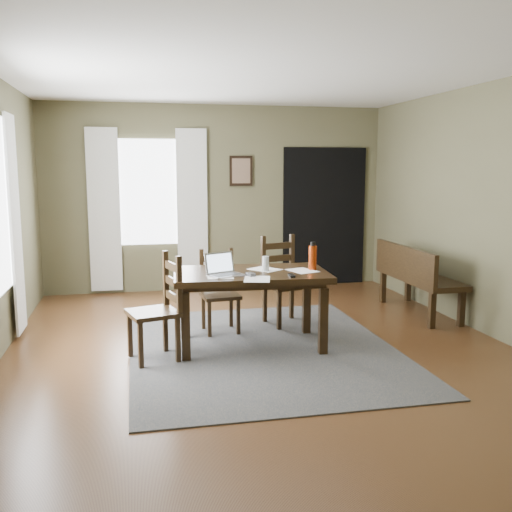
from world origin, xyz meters
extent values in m
cube|color=#492C16|center=(0.00, 0.00, -0.01)|extent=(5.00, 6.00, 0.01)
cube|color=brown|center=(0.00, 3.00, 1.35)|extent=(5.00, 0.02, 2.70)
cube|color=brown|center=(0.00, -3.00, 1.35)|extent=(5.00, 0.02, 2.70)
cube|color=brown|center=(2.50, 0.00, 1.35)|extent=(0.02, 6.00, 2.70)
cube|color=white|center=(0.00, 0.00, 2.70)|extent=(5.00, 6.00, 0.02)
cube|color=#3C3C3C|center=(0.00, 0.00, 0.01)|extent=(2.60, 3.20, 0.01)
cube|color=black|center=(-0.09, 0.12, 0.74)|extent=(1.58, 1.02, 0.06)
cube|color=black|center=(-0.09, 0.12, 0.69)|extent=(1.41, 0.85, 0.05)
cube|color=black|center=(-0.78, -0.18, 0.34)|extent=(0.09, 0.09, 0.65)
cube|color=black|center=(-0.72, 0.53, 0.34)|extent=(0.09, 0.09, 0.65)
cube|color=black|center=(0.54, -0.28, 0.34)|extent=(0.09, 0.09, 0.65)
cube|color=black|center=(0.59, 0.43, 0.34)|extent=(0.09, 0.09, 0.65)
cube|color=black|center=(-1.07, -0.10, 0.46)|extent=(0.54, 0.54, 0.04)
cube|color=black|center=(-1.29, 0.02, 0.22)|extent=(0.05, 0.05, 0.43)
cube|color=black|center=(-0.95, 0.11, 0.22)|extent=(0.05, 0.05, 0.43)
cube|color=black|center=(-1.19, -0.32, 0.22)|extent=(0.05, 0.05, 0.43)
cube|color=black|center=(-0.85, -0.23, 0.22)|extent=(0.05, 0.05, 0.43)
cube|color=black|center=(-0.93, 0.13, 0.74)|extent=(0.06, 0.06, 0.54)
cube|color=black|center=(-0.83, -0.23, 0.74)|extent=(0.06, 0.06, 0.54)
cube|color=black|center=(-0.88, -0.05, 0.59)|extent=(0.11, 0.32, 0.07)
cube|color=black|center=(-0.88, -0.05, 0.74)|extent=(0.11, 0.32, 0.07)
cube|color=black|center=(-0.88, -0.05, 0.88)|extent=(0.11, 0.32, 0.07)
cube|color=black|center=(-0.32, 0.68, 0.41)|extent=(0.42, 0.42, 0.04)
cube|color=black|center=(-0.46, 0.50, 0.20)|extent=(0.04, 0.04, 0.38)
cube|color=black|center=(-0.49, 0.82, 0.20)|extent=(0.04, 0.04, 0.38)
cube|color=black|center=(-0.15, 0.53, 0.20)|extent=(0.04, 0.04, 0.38)
cube|color=black|center=(-0.17, 0.85, 0.20)|extent=(0.04, 0.04, 0.38)
cube|color=black|center=(-0.50, 0.84, 0.67)|extent=(0.05, 0.05, 0.49)
cube|color=black|center=(-0.16, 0.87, 0.67)|extent=(0.05, 0.05, 0.49)
cube|color=black|center=(-0.33, 0.85, 0.54)|extent=(0.29, 0.05, 0.07)
cube|color=black|center=(-0.33, 0.85, 0.67)|extent=(0.29, 0.05, 0.07)
cube|color=black|center=(-0.33, 0.85, 0.80)|extent=(0.29, 0.05, 0.07)
cube|color=black|center=(0.46, 0.83, 0.46)|extent=(0.53, 0.53, 0.04)
cube|color=black|center=(0.33, 0.62, 0.23)|extent=(0.05, 0.05, 0.43)
cube|color=black|center=(0.25, 0.97, 0.23)|extent=(0.05, 0.05, 0.43)
cube|color=black|center=(0.68, 0.70, 0.23)|extent=(0.05, 0.05, 0.43)
cube|color=black|center=(0.60, 1.05, 0.23)|extent=(0.05, 0.05, 0.43)
cube|color=black|center=(0.23, 0.98, 0.75)|extent=(0.06, 0.06, 0.55)
cube|color=black|center=(0.60, 1.07, 0.75)|extent=(0.06, 0.06, 0.55)
cube|color=black|center=(0.42, 1.03, 0.60)|extent=(0.32, 0.10, 0.07)
cube|color=black|center=(0.42, 1.03, 0.75)|extent=(0.32, 0.10, 0.07)
cube|color=black|center=(0.42, 1.03, 0.90)|extent=(0.32, 0.10, 0.07)
cube|color=black|center=(2.22, 0.98, 0.45)|extent=(0.49, 1.51, 0.06)
cube|color=black|center=(2.40, 0.33, 0.21)|extent=(0.06, 0.06, 0.42)
cube|color=black|center=(2.04, 0.33, 0.21)|extent=(0.06, 0.06, 0.42)
cube|color=black|center=(2.40, 1.62, 0.21)|extent=(0.06, 0.06, 0.42)
cube|color=black|center=(2.04, 1.62, 0.21)|extent=(0.06, 0.06, 0.42)
cube|color=black|center=(2.00, 0.98, 0.67)|extent=(0.05, 1.51, 0.37)
cube|color=#B7B7BC|center=(-0.37, -0.05, 0.78)|extent=(0.38, 0.33, 0.02)
cube|color=#B7B7BC|center=(-0.42, 0.05, 0.89)|extent=(0.31, 0.18, 0.21)
cube|color=silver|center=(-0.42, 0.04, 0.89)|extent=(0.27, 0.15, 0.17)
cube|color=#3F3F42|center=(-0.37, -0.06, 0.79)|extent=(0.30, 0.22, 0.00)
cube|color=#3F3F42|center=(-0.14, -0.12, 0.79)|extent=(0.09, 0.11, 0.03)
cube|color=black|center=(0.24, -0.21, 0.78)|extent=(0.06, 0.17, 0.02)
cylinder|color=silver|center=(0.06, 0.12, 0.85)|extent=(0.09, 0.09, 0.15)
cylinder|color=#B2350D|center=(0.54, 0.10, 0.90)|extent=(0.10, 0.10, 0.25)
cylinder|color=black|center=(0.54, 0.10, 1.04)|extent=(0.06, 0.06, 0.04)
cube|color=white|center=(-0.43, -0.06, 0.77)|extent=(0.27, 0.34, 0.00)
cube|color=white|center=(0.07, 0.21, 0.77)|extent=(0.36, 0.38, 0.00)
cube|color=white|center=(0.42, 0.05, 0.77)|extent=(0.31, 0.36, 0.00)
cube|color=white|center=(-0.11, -0.28, 0.77)|extent=(0.31, 0.36, 0.00)
cube|color=white|center=(-1.00, 2.97, 1.45)|extent=(1.00, 0.01, 1.50)
cube|color=silver|center=(-2.44, 1.02, 1.20)|extent=(0.03, 0.48, 2.30)
cube|color=silver|center=(-1.62, 2.94, 1.20)|extent=(0.44, 0.03, 2.30)
cube|color=silver|center=(-0.38, 2.94, 1.20)|extent=(0.44, 0.03, 2.30)
cube|color=black|center=(0.35, 2.97, 1.75)|extent=(0.34, 0.03, 0.44)
cube|color=brown|center=(0.35, 2.96, 1.75)|extent=(0.27, 0.01, 0.36)
cube|color=black|center=(1.65, 2.97, 1.05)|extent=(1.30, 0.03, 2.10)
camera|label=1|loc=(-1.22, -5.36, 1.80)|focal=40.00mm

